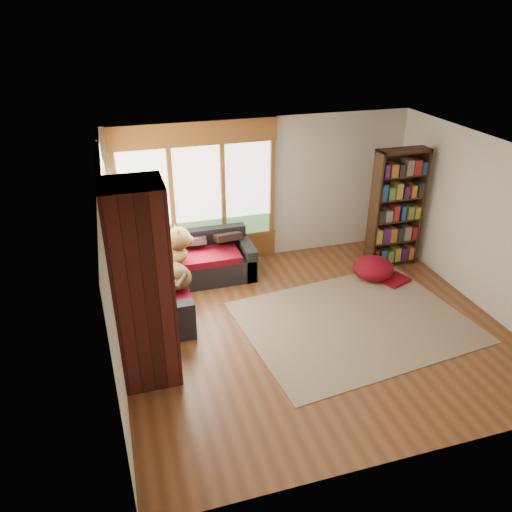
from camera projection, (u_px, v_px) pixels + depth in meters
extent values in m
plane|color=brown|center=(313.00, 327.00, 7.42)|extent=(5.50, 5.50, 0.00)
plane|color=white|center=(324.00, 156.00, 6.24)|extent=(5.50, 5.50, 0.00)
cube|color=silver|center=(264.00, 190.00, 8.97)|extent=(5.50, 0.04, 2.60)
cube|color=silver|center=(421.00, 362.00, 4.70)|extent=(5.50, 0.04, 2.60)
cube|color=silver|center=(111.00, 277.00, 6.14)|extent=(0.04, 5.00, 2.60)
cube|color=silver|center=(486.00, 226.00, 7.53)|extent=(0.04, 5.00, 2.60)
cube|color=#925A25|center=(198.00, 195.00, 8.61)|extent=(2.82, 0.10, 1.90)
cube|color=white|center=(198.00, 195.00, 8.61)|extent=(2.54, 0.09, 1.62)
cube|color=#925A25|center=(110.00, 234.00, 7.14)|extent=(0.10, 2.62, 1.90)
cube|color=white|center=(110.00, 234.00, 7.14)|extent=(0.09, 2.36, 1.62)
cube|color=#768556|center=(106.00, 189.00, 7.68)|extent=(0.03, 0.72, 0.90)
cube|color=#471914|center=(143.00, 287.00, 5.93)|extent=(0.70, 0.70, 2.60)
cube|color=black|center=(180.00, 267.00, 8.66)|extent=(2.20, 0.90, 0.42)
cube|color=black|center=(176.00, 238.00, 8.78)|extent=(2.20, 0.20, 0.38)
cube|color=black|center=(236.00, 255.00, 8.87)|extent=(0.20, 0.90, 0.60)
cube|color=maroon|center=(174.00, 257.00, 8.41)|extent=(1.90, 0.66, 0.12)
cube|color=black|center=(146.00, 291.00, 7.94)|extent=(0.90, 2.20, 0.42)
cube|color=black|center=(120.00, 272.00, 7.67)|extent=(0.20, 2.20, 0.38)
cube|color=black|center=(152.00, 321.00, 7.05)|extent=(0.90, 0.20, 0.60)
cube|color=maroon|center=(155.00, 286.00, 7.55)|extent=(0.66, 1.20, 0.12)
cube|color=maroon|center=(148.00, 259.00, 8.36)|extent=(0.66, 0.66, 0.12)
cube|color=beige|center=(354.00, 322.00, 7.54)|extent=(3.55, 2.87, 0.01)
cube|color=#311E10|center=(418.00, 206.00, 8.88)|extent=(0.04, 0.31, 2.14)
cube|color=#311E10|center=(374.00, 212.00, 8.66)|extent=(0.04, 0.31, 2.14)
cube|color=#311E10|center=(392.00, 206.00, 8.89)|extent=(0.92, 0.02, 2.14)
cube|color=#311E10|center=(389.00, 260.00, 9.23)|extent=(0.84, 0.29, 0.03)
cube|color=#311E10|center=(392.00, 240.00, 9.05)|extent=(0.84, 0.29, 0.03)
cube|color=#311E10|center=(395.00, 219.00, 8.86)|extent=(0.84, 0.29, 0.03)
cube|color=#311E10|center=(398.00, 198.00, 8.68)|extent=(0.84, 0.29, 0.03)
cube|color=#311E10|center=(401.00, 175.00, 8.49)|extent=(0.84, 0.29, 0.03)
cube|color=#311E10|center=(404.00, 151.00, 8.30)|extent=(0.84, 0.29, 0.03)
cube|color=#726659|center=(397.00, 209.00, 8.76)|extent=(0.80, 0.23, 1.98)
ellipsoid|color=maroon|center=(373.00, 268.00, 8.67)|extent=(0.80, 0.80, 0.38)
ellipsoid|color=brown|center=(159.00, 252.00, 7.93)|extent=(1.00, 0.72, 0.31)
sphere|color=brown|center=(179.00, 240.00, 7.98)|extent=(0.42, 0.42, 0.38)
cone|color=brown|center=(174.00, 232.00, 7.89)|extent=(0.15, 0.15, 0.16)
ellipsoid|color=#2F2417|center=(172.00, 270.00, 7.45)|extent=(0.74, 0.94, 0.28)
sphere|color=#2F2417|center=(163.00, 255.00, 7.62)|extent=(0.41, 0.41, 0.34)
cone|color=#2F2417|center=(163.00, 248.00, 7.51)|extent=(0.15, 0.15, 0.15)
cube|color=black|center=(216.00, 228.00, 8.76)|extent=(0.45, 0.12, 0.45)
cube|color=black|center=(182.00, 232.00, 8.61)|extent=(0.45, 0.12, 0.45)
cube|color=black|center=(129.00, 251.00, 7.98)|extent=(0.45, 0.12, 0.45)
cube|color=black|center=(134.00, 284.00, 7.04)|extent=(0.45, 0.12, 0.45)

